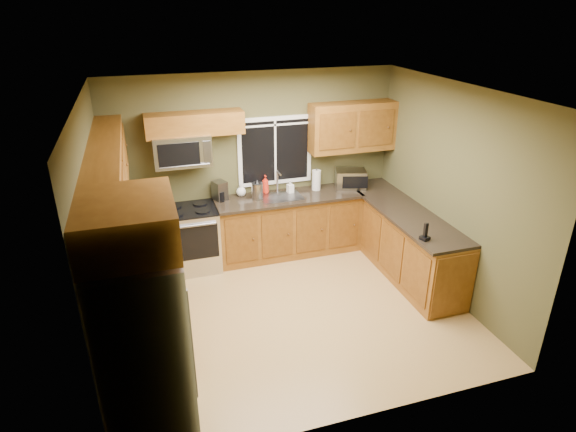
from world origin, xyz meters
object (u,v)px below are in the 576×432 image
range (191,238)px  soap_bottle_c (241,190)px  refrigerator (145,344)px  cordless_phone (425,235)px  microwave (182,150)px  soap_bottle_a (265,184)px  paper_towel_roll (316,180)px  toaster_oven (350,179)px  kettle (257,190)px  soap_bottle_b (290,187)px  coffee_maker (220,191)px

range → soap_bottle_c: size_ratio=5.12×
refrigerator → cordless_phone: size_ratio=8.31×
microwave → soap_bottle_a: bearing=4.6°
microwave → paper_towel_roll: (1.94, 0.01, -0.64)m
range → paper_towel_roll: (1.94, 0.14, 0.62)m
toaster_oven → cordless_phone: toaster_oven is taller
kettle → toaster_oven: bearing=1.2°
toaster_oven → kettle: 1.48m
microwave → soap_bottle_c: size_ratio=4.15×
toaster_oven → kettle: size_ratio=1.79×
refrigerator → toaster_oven: size_ratio=3.43×
range → paper_towel_roll: bearing=4.2°
soap_bottle_b → cordless_phone: (1.07, -1.97, -0.03)m
coffee_maker → soap_bottle_a: (0.69, 0.06, 0.01)m
toaster_oven → soap_bottle_c: toaster_oven is taller
paper_towel_roll → soap_bottle_c: 1.15m
coffee_maker → soap_bottle_c: (0.32, 0.06, -0.04)m
paper_towel_roll → cordless_phone: paper_towel_roll is taller
range → soap_bottle_b: size_ratio=4.89×
cordless_phone → refrigerator: bearing=-164.0°
refrigerator → kettle: bearing=59.0°
coffee_maker → microwave: bearing=-176.0°
soap_bottle_a → coffee_maker: bearing=-175.0°
toaster_oven → kettle: bearing=-178.8°
refrigerator → soap_bottle_b: bearing=52.7°
paper_towel_roll → cordless_phone: size_ratio=1.56×
refrigerator → microwave: bearing=76.7°
refrigerator → kettle: 3.29m
toaster_oven → soap_bottle_c: bearing=174.7°
coffee_maker → paper_towel_roll: bearing=-1.1°
toaster_oven → soap_bottle_b: 0.95m
cordless_phone → soap_bottle_b: bearing=118.5°
soap_bottle_c → kettle: bearing=-43.2°
range → cordless_phone: cordless_phone is taller
soap_bottle_a → soap_bottle_c: 0.37m
coffee_maker → cordless_phone: coffee_maker is taller
kettle → soap_bottle_b: 0.54m
refrigerator → range: size_ratio=1.92×
range → cordless_phone: size_ratio=4.33×
refrigerator → soap_bottle_b: refrigerator is taller
toaster_oven → soap_bottle_c: (-1.68, 0.16, -0.05)m
microwave → paper_towel_roll: size_ratio=2.25×
soap_bottle_b → coffee_maker: bearing=178.3°
soap_bottle_a → soap_bottle_c: size_ratio=1.51×
range → soap_bottle_a: size_ratio=3.39×
refrigerator → microwave: size_ratio=2.37×
paper_towel_roll → cordless_phone: 2.08m
kettle → paper_towel_roll: size_ratio=0.87×
coffee_maker → soap_bottle_c: bearing=10.7°
microwave → soap_bottle_a: microwave is taller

